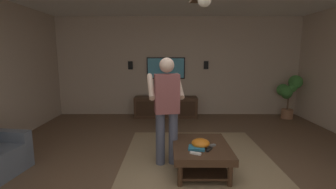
# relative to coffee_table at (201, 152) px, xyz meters

# --- Properties ---
(ground_plane) EXTENTS (9.11, 9.11, 0.00)m
(ground_plane) POSITION_rel_coffee_table_xyz_m (-0.43, 0.19, -0.30)
(ground_plane) COLOR brown
(wall_back_tv) EXTENTS (0.10, 6.90, 2.71)m
(wall_back_tv) POSITION_rel_coffee_table_xyz_m (3.42, 0.19, 1.06)
(wall_back_tv) COLOR #BCA893
(wall_back_tv) RESTS_ON ground
(area_rug) EXTENTS (3.00, 2.38, 0.01)m
(area_rug) POSITION_rel_coffee_table_xyz_m (0.20, 0.00, -0.29)
(area_rug) COLOR #9E8460
(area_rug) RESTS_ON ground
(coffee_table) EXTENTS (1.00, 0.80, 0.40)m
(coffee_table) POSITION_rel_coffee_table_xyz_m (0.00, 0.00, 0.00)
(coffee_table) COLOR #422B1C
(coffee_table) RESTS_ON ground
(media_console) EXTENTS (0.45, 1.70, 0.55)m
(media_console) POSITION_rel_coffee_table_xyz_m (3.08, 0.54, -0.02)
(media_console) COLOR #422B1C
(media_console) RESTS_ON ground
(tv) EXTENTS (0.05, 1.05, 0.59)m
(tv) POSITION_rel_coffee_table_xyz_m (3.33, 0.54, 1.02)
(tv) COLOR black
(person_standing) EXTENTS (0.59, 0.60, 1.64)m
(person_standing) POSITION_rel_coffee_table_xyz_m (0.24, 0.50, 0.64)
(person_standing) COLOR #4C5166
(person_standing) RESTS_ON ground
(potted_plant_tall) EXTENTS (0.43, 0.62, 1.16)m
(potted_plant_tall) POSITION_rel_coffee_table_xyz_m (2.91, -2.70, 0.43)
(potted_plant_tall) COLOR #9E6B4C
(potted_plant_tall) RESTS_ON ground
(bowl) EXTENTS (0.26, 0.26, 0.12)m
(bowl) POSITION_rel_coffee_table_xyz_m (-0.08, 0.02, 0.16)
(bowl) COLOR orange
(bowl) RESTS_ON coffee_table
(remote_white) EXTENTS (0.10, 0.15, 0.02)m
(remote_white) POSITION_rel_coffee_table_xyz_m (-0.32, 0.12, 0.12)
(remote_white) COLOR white
(remote_white) RESTS_ON coffee_table
(remote_black) EXTENTS (0.15, 0.12, 0.02)m
(remote_black) POSITION_rel_coffee_table_xyz_m (-0.19, -0.08, 0.12)
(remote_black) COLOR black
(remote_black) RESTS_ON coffee_table
(remote_grey) EXTENTS (0.11, 0.15, 0.02)m
(remote_grey) POSITION_rel_coffee_table_xyz_m (-0.06, -0.13, 0.12)
(remote_grey) COLOR slate
(remote_grey) RESTS_ON coffee_table
(book) EXTENTS (0.19, 0.24, 0.04)m
(book) POSITION_rel_coffee_table_xyz_m (-0.16, 0.08, 0.12)
(book) COLOR teal
(book) RESTS_ON coffee_table
(vase_round) EXTENTS (0.22, 0.22, 0.22)m
(vase_round) POSITION_rel_coffee_table_xyz_m (3.12, 0.20, 0.36)
(vase_round) COLOR red
(vase_round) RESTS_ON media_console
(wall_speaker_left) EXTENTS (0.06, 0.12, 0.22)m
(wall_speaker_left) POSITION_rel_coffee_table_xyz_m (3.34, -0.57, 1.10)
(wall_speaker_left) COLOR black
(wall_speaker_right) EXTENTS (0.06, 0.12, 0.22)m
(wall_speaker_right) POSITION_rel_coffee_table_xyz_m (3.34, 1.52, 1.10)
(wall_speaker_right) COLOR black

